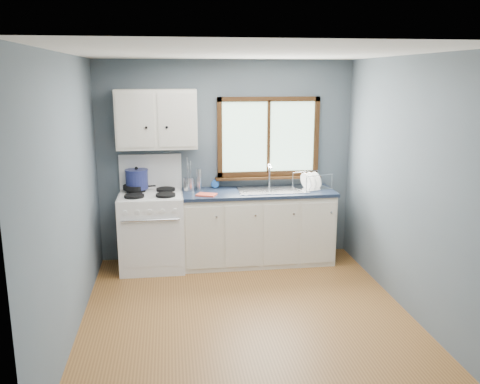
{
  "coord_description": "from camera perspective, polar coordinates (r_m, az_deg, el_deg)",
  "views": [
    {
      "loc": [
        -0.7,
        -4.51,
        2.31
      ],
      "look_at": [
        0.05,
        0.9,
        1.05
      ],
      "focal_mm": 38.0,
      "sensor_mm": 36.0,
      "label": 1
    }
  ],
  "objects": [
    {
      "name": "wall_front",
      "position": [
        2.99,
        6.27,
        -7.89
      ],
      "size": [
        3.2,
        0.02,
        2.5
      ],
      "primitive_type": "cube",
      "color": "slate",
      "rests_on": "ground"
    },
    {
      "name": "soap_bottle",
      "position": [
        6.36,
        -2.84,
        1.54
      ],
      "size": [
        0.11,
        0.11,
        0.26
      ],
      "primitive_type": "imported",
      "rotation": [
        0.0,
        0.0,
        -0.13
      ],
      "color": "blue",
      "rests_on": "countertop"
    },
    {
      "name": "sink",
      "position": [
        6.3,
        3.63,
        -0.36
      ],
      "size": [
        0.84,
        0.46,
        0.44
      ],
      "color": "silver",
      "rests_on": "countertop"
    },
    {
      "name": "wall_right",
      "position": [
        5.18,
        18.8,
        0.47
      ],
      "size": [
        0.02,
        3.6,
        2.5
      ],
      "primitive_type": "cube",
      "color": "slate",
      "rests_on": "ground"
    },
    {
      "name": "upper_cabinets",
      "position": [
        6.16,
        -9.35,
        8.07
      ],
      "size": [
        0.95,
        0.35,
        0.7
      ],
      "color": "silver",
      "rests_on": "wall_back"
    },
    {
      "name": "thermos",
      "position": [
        6.28,
        -4.65,
        1.4
      ],
      "size": [
        0.08,
        0.08,
        0.27
      ],
      "primitive_type": "cylinder",
      "rotation": [
        0.0,
        0.0,
        0.28
      ],
      "color": "silver",
      "rests_on": "countertop"
    },
    {
      "name": "window",
      "position": [
        6.46,
        3.22,
        5.54
      ],
      "size": [
        1.36,
        0.1,
        1.03
      ],
      "color": "#9EC6A8",
      "rests_on": "wall_back"
    },
    {
      "name": "skillet",
      "position": [
        6.28,
        -11.79,
        0.54
      ],
      "size": [
        0.42,
        0.31,
        0.05
      ],
      "rotation": [
        0.0,
        0.0,
        0.2
      ],
      "color": "black",
      "rests_on": "gas_range"
    },
    {
      "name": "stockpot",
      "position": [
        6.28,
        -11.51,
        1.45
      ],
      "size": [
        0.34,
        0.34,
        0.27
      ],
      "rotation": [
        0.0,
        0.0,
        0.24
      ],
      "color": "navy",
      "rests_on": "gas_range"
    },
    {
      "name": "base_cabinets",
      "position": [
        6.38,
        1.99,
        -4.34
      ],
      "size": [
        1.85,
        0.6,
        0.88
      ],
      "color": "silver",
      "rests_on": "floor"
    },
    {
      "name": "gas_range",
      "position": [
        6.26,
        -9.86,
        -4.08
      ],
      "size": [
        0.76,
        0.69,
        1.36
      ],
      "color": "white",
      "rests_on": "floor"
    },
    {
      "name": "wall_left",
      "position": [
        4.72,
        -18.78,
        -0.69
      ],
      "size": [
        0.02,
        3.6,
        2.5
      ],
      "primitive_type": "cube",
      "color": "slate",
      "rests_on": "ground"
    },
    {
      "name": "wall_back",
      "position": [
        6.45,
        -1.56,
        3.52
      ],
      "size": [
        3.2,
        0.02,
        2.5
      ],
      "primitive_type": "cube",
      "color": "slate",
      "rests_on": "ground"
    },
    {
      "name": "countertop",
      "position": [
        6.25,
        2.02,
        -0.05
      ],
      "size": [
        1.89,
        0.64,
        0.04
      ],
      "primitive_type": "cube",
      "color": "black",
      "rests_on": "base_cabinets"
    },
    {
      "name": "dish_rack",
      "position": [
        6.42,
        8.03,
        0.85
      ],
      "size": [
        0.49,
        0.44,
        0.21
      ],
      "rotation": [
        0.0,
        0.0,
        0.36
      ],
      "color": "silver",
      "rests_on": "countertop"
    },
    {
      "name": "dish_towel",
      "position": [
        6.02,
        -3.78,
        -0.3
      ],
      "size": [
        0.27,
        0.24,
        0.02
      ],
      "primitive_type": "cube",
      "rotation": [
        0.0,
        0.0,
        -0.39
      ],
      "color": "#DA4A34",
      "rests_on": "countertop"
    },
    {
      "name": "floor",
      "position": [
        5.12,
        0.86,
        -13.95
      ],
      "size": [
        3.2,
        3.6,
        0.02
      ],
      "primitive_type": "cube",
      "color": "brown",
      "rests_on": "ground"
    },
    {
      "name": "utensil_crock",
      "position": [
        6.27,
        -5.75,
        0.9
      ],
      "size": [
        0.16,
        0.16,
        0.41
      ],
      "rotation": [
        0.0,
        0.0,
        -0.28
      ],
      "color": "silver",
      "rests_on": "countertop"
    },
    {
      "name": "ceiling",
      "position": [
        4.57,
        0.97,
        15.49
      ],
      "size": [
        3.2,
        3.6,
        0.02
      ],
      "primitive_type": "cube",
      "color": "white",
      "rests_on": "wall_back"
    }
  ]
}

